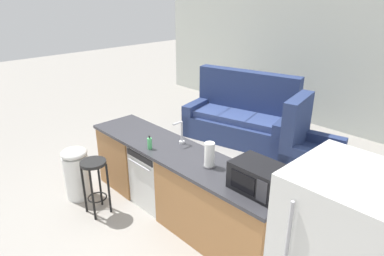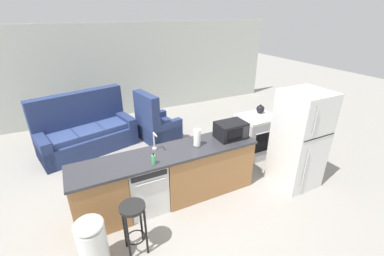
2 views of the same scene
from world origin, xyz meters
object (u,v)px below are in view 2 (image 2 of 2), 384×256
Objects in this scene: stove_range at (255,136)px; couch at (86,132)px; refrigerator at (299,140)px; trash_bin at (93,244)px; dishwasher at (145,185)px; bar_stool at (134,219)px; kettle at (260,109)px; armchair at (155,126)px; microwave at (231,130)px; soap_bottle at (154,159)px; paper_towel_roll at (197,138)px.

couch is (-3.22, 1.93, -0.06)m from stove_range.
trash_bin is at bearing -176.85° from refrigerator.
dishwasher is 0.83m from bar_stool.
armchair is (-1.85, 1.50, -0.64)m from kettle.
trash_bin is at bearing -163.03° from microwave.
refrigerator is 0.80× the size of couch.
dishwasher is at bearing 63.48° from bar_stool.
stove_range is 3.71m from trash_bin.
stove_range is 0.52× the size of refrigerator.
refrigerator is 4.44m from couch.
refrigerator is 3.45× the size of microwave.
dishwasher is 2.91m from kettle.
bar_stool is at bearing 1.11° from trash_bin.
bar_stool is 0.53m from trash_bin.
microwave reaches higher than dishwasher.
stove_range is 0.75× the size of armchair.
microwave is (-1.05, 0.55, 0.18)m from refrigerator.
soap_bottle reaches higher than dishwasher.
couch is at bearing 121.43° from paper_towel_roll.
refrigerator is 9.80× the size of soap_bottle.
dishwasher is at bearing 40.25° from trash_bin.
trash_bin is (-2.42, -0.74, -0.66)m from microwave.
paper_towel_roll reaches higher than trash_bin.
armchair reaches higher than kettle.
stove_range is (2.60, 0.55, 0.03)m from dishwasher.
soap_bottle is 0.86× the size of kettle.
couch is at bearing 151.94° from kettle.
refrigerator is at bearing -97.83° from kettle.
armchair reaches higher than soap_bottle.
microwave is 0.68× the size of trash_bin.
microwave is at bearing 152.46° from refrigerator.
armchair is (-1.68, 1.63, -0.10)m from stove_range.
paper_towel_roll is at bearing 29.89° from bar_stool.
armchair is (1.29, 2.91, -0.19)m from bar_stool.
bar_stool is at bearing -155.78° from kettle.
trash_bin is 3.23m from couch.
refrigerator reaches higher than stove_range.
paper_towel_roll reaches higher than dishwasher.
refrigerator is 3.24m from armchair.
armchair is at bearing 66.16° from bar_stool.
paper_towel_roll is 0.38× the size of bar_stool.
stove_range is 4.39× the size of kettle.
armchair is (0.02, 2.18, -0.69)m from paper_towel_roll.
couch reaches higher than paper_towel_roll.
dishwasher is 2.66m from stove_range.
paper_towel_roll is 0.83m from soap_bottle.
kettle reaches higher than bar_stool.
armchair is (-0.63, 2.18, -0.69)m from microwave.
microwave is at bearing -0.05° from dishwasher.
kettle reaches higher than trash_bin.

